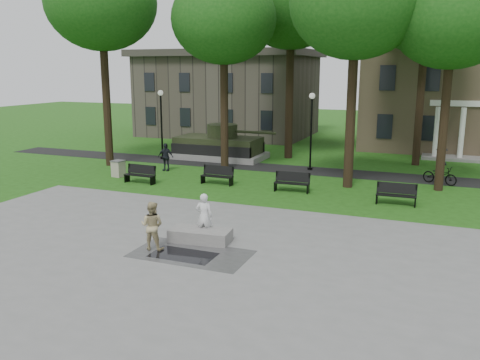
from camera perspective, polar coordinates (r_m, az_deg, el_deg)
The scene contains 26 objects.
ground at distance 20.67m, azimuth -1.87°, elevation -4.95°, with size 120.00×120.00×0.00m, color #1E4B11.
plaza at distance 16.47m, azimuth -8.96°, elevation -9.69°, with size 22.00×16.00×0.02m, color gray.
footpath at distance 31.69m, azimuth 6.85°, elevation 1.12°, with size 44.00×2.60×0.01m, color black.
building_right at distance 44.14m, azimuth 24.75°, elevation 8.93°, with size 17.00×12.00×8.60m.
building_left at distance 48.48m, azimuth -1.27°, elevation 9.38°, with size 15.00×10.00×7.20m, color #4C443D.
tree_0 at distance 33.83m, azimuth -15.33°, elevation 18.56°, with size 6.80×6.80×12.97m.
tree_1 at distance 31.27m, azimuth -1.84°, elevation 17.53°, with size 6.20×6.20×11.63m.
tree_2 at distance 27.11m, azimuth 12.90°, elevation 18.79°, with size 6.60×6.60×12.16m.
tree_3 at distance 27.66m, azimuth 22.81°, elevation 16.53°, with size 6.00×6.00×11.19m.
tree_4 at distance 35.73m, azimuth 5.79°, elevation 19.15°, with size 7.20×7.20×13.50m.
tree_5 at distance 34.76m, azimuth 20.26°, elevation 17.47°, with size 6.40×6.40×12.44m.
lamp_left at distance 35.42m, azimuth -8.83°, elevation 6.81°, with size 0.36×0.36×4.73m.
lamp_mid at distance 31.44m, azimuth 8.01°, elevation 6.14°, with size 0.36×0.36×4.73m.
tank_monument at distance 35.54m, azimuth -2.39°, elevation 3.82°, with size 7.45×3.40×2.40m.
puddle at distance 17.39m, azimuth -6.40°, elevation -8.36°, with size 2.20×1.20×0.00m, color black.
concrete_block at distance 18.58m, azimuth -4.47°, elevation -6.21°, with size 2.20×1.00×0.45m, color gray.
skateboard at distance 18.83m, azimuth -4.32°, elevation -6.56°, with size 0.78×0.20×0.07m, color brown.
skateboarder at distance 18.68m, azimuth -4.05°, elevation -4.07°, with size 0.62×0.41×1.71m, color silver.
friend_watching at distance 17.82m, azimuth -9.84°, elevation -5.06°, with size 0.83×0.65×1.70m, color tan.
pedestrian_walker at distance 31.50m, azimuth -8.35°, elevation 2.58°, with size 1.00×0.42×1.71m, color black.
cyclist at distance 29.55m, azimuth 21.58°, elevation 1.20°, with size 2.00×1.38×2.11m.
park_bench_0 at distance 28.37m, azimuth -11.11°, elevation 0.71°, with size 1.82×0.60×1.00m.
park_bench_1 at distance 27.58m, azimuth -2.54°, elevation 0.60°, with size 1.81×0.57×1.00m.
park_bench_2 at distance 26.01m, azimuth 5.89°, elevation -0.18°, with size 1.82×0.60×1.00m.
park_bench_3 at distance 24.50m, azimuth 17.15°, elevation -1.46°, with size 1.81×0.55×1.00m.
trash_bin at distance 30.31m, azimuth -13.51°, elevation 1.27°, with size 0.74×0.74×0.96m.
Camera 1 is at (7.94, -18.06, 6.17)m, focal length 38.00 mm.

